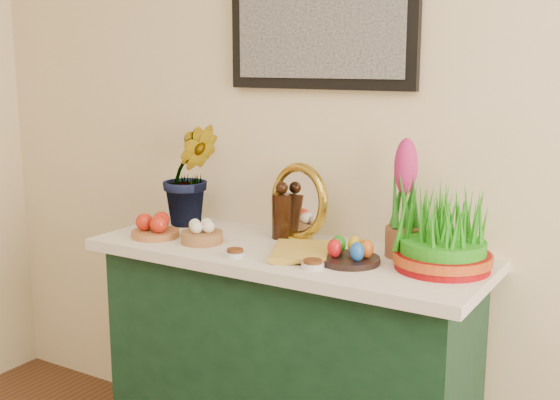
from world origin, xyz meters
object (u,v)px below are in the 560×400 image
object	(u,v)px
book	(272,250)
hyacinth_green	(190,158)
wheatgrass_sabzeh	(443,235)
sideboard	(287,372)
mirror	(299,203)

from	to	relation	value
book	hyacinth_green	bearing A→B (deg)	133.68
book	wheatgrass_sabzeh	size ratio (longest dim) A/B	0.81
sideboard	book	world-z (taller)	book
hyacinth_green	book	size ratio (longest dim) A/B	2.15
sideboard	book	bearing A→B (deg)	-91.00
wheatgrass_sabzeh	mirror	bearing A→B (deg)	170.96
wheatgrass_sabzeh	hyacinth_green	bearing A→B (deg)	175.92
mirror	wheatgrass_sabzeh	size ratio (longest dim) A/B	0.94
hyacinth_green	mirror	xyz separation A→B (m)	(0.48, 0.02, -0.13)
wheatgrass_sabzeh	sideboard	bearing A→B (deg)	-176.06
book	wheatgrass_sabzeh	bearing A→B (deg)	-10.20
hyacinth_green	mirror	distance (m)	0.50
hyacinth_green	wheatgrass_sabzeh	world-z (taller)	hyacinth_green
hyacinth_green	wheatgrass_sabzeh	xyz separation A→B (m)	(1.05, -0.07, -0.16)
sideboard	wheatgrass_sabzeh	bearing A→B (deg)	3.94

